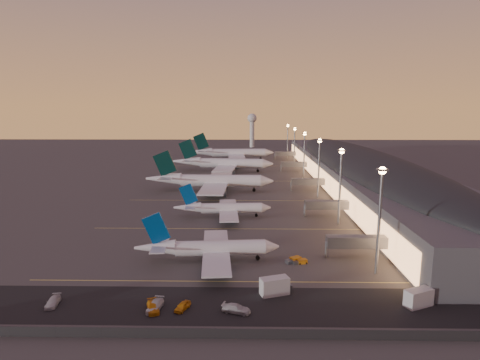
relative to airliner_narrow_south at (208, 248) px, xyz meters
name	(u,v)px	position (x,y,z in m)	size (l,w,h in m)	color
ground	(232,224)	(4.92, 32.83, -3.44)	(700.00, 700.00, 0.00)	#3F3C3A
airliner_narrow_south	(208,248)	(0.00, 0.00, 0.00)	(37.31, 33.43, 13.32)	silver
airliner_narrow_north	(223,208)	(1.33, 41.82, -0.20)	(35.12, 31.42, 12.55)	silver
airliner_wide_near	(210,181)	(-7.52, 86.66, 1.53)	(60.26, 54.78, 19.31)	silver
airliner_wide_mid	(223,163)	(-4.80, 144.47, 1.67)	(62.14, 56.84, 19.87)	silver
airliner_wide_far	(231,153)	(-1.77, 198.36, 1.80)	(63.66, 58.03, 20.37)	silver
terminal_building	(358,167)	(66.76, 105.30, 5.34)	(56.35, 255.00, 17.46)	#49494D
light_masts	(310,152)	(40.92, 97.83, 14.11)	(2.20, 217.20, 25.90)	slate
radar_tower	(252,125)	(14.92, 292.83, 18.43)	(9.00, 9.00, 32.50)	silver
service_lane	(221,305)	(4.92, -23.17, -3.44)	(260.00, 16.00, 0.01)	black
lane_markings	(235,198)	(4.92, 72.83, -3.43)	(90.00, 180.36, 0.00)	#D8C659
fence	(217,334)	(4.92, -35.17, -2.44)	(124.00, 0.12, 2.00)	#2D2D30
baggage_tug_a	(300,262)	(23.66, -1.24, -2.94)	(3.93, 2.40, 1.10)	orange
baggage_tug_b	(294,260)	(22.11, -0.30, -2.87)	(4.43, 3.68, 1.26)	orange
catering_truck_a	(276,286)	(16.26, -18.20, -1.69)	(7.12, 4.58, 3.74)	silver
catering_truck_b	(420,298)	(44.69, -22.77, -1.79)	(6.73, 4.78, 3.54)	silver
service_van_a	(53,302)	(-28.99, -23.80, -2.70)	(2.08, 5.12, 1.49)	silver
service_van_b	(153,307)	(-8.33, -25.70, -2.67)	(2.17, 5.33, 1.55)	orange
service_van_c	(155,306)	(-8.01, -25.25, -2.62)	(2.29, 5.64, 1.64)	silver
service_van_d	(183,306)	(-2.61, -25.20, -2.71)	(1.74, 4.32, 1.47)	orange
service_van_e	(236,309)	(7.99, -26.13, -2.63)	(2.28, 5.60, 1.63)	silver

